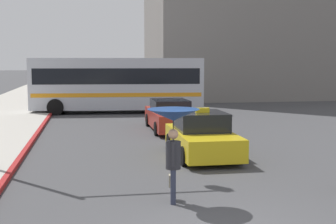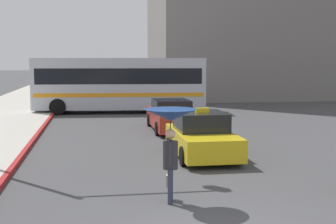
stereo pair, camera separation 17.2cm
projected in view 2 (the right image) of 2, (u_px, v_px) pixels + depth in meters
The scene contains 5 objects.
taxi at pixel (202, 137), 15.47m from camera, with size 1.91×4.04×1.63m.
sedan_red at pixel (172, 116), 21.37m from camera, with size 1.91×4.73×1.38m.
city_bus at pixel (120, 82), 28.55m from camera, with size 10.43×3.28×3.32m.
pedestrian_with_umbrella at pixel (170, 126), 10.28m from camera, with size 1.16×1.16×2.12m.
traffic_light at pixel (40, 22), 13.01m from camera, with size 3.85×0.38×6.09m.
Camera 2 is at (-2.11, -8.20, 3.18)m, focal length 50.00 mm.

